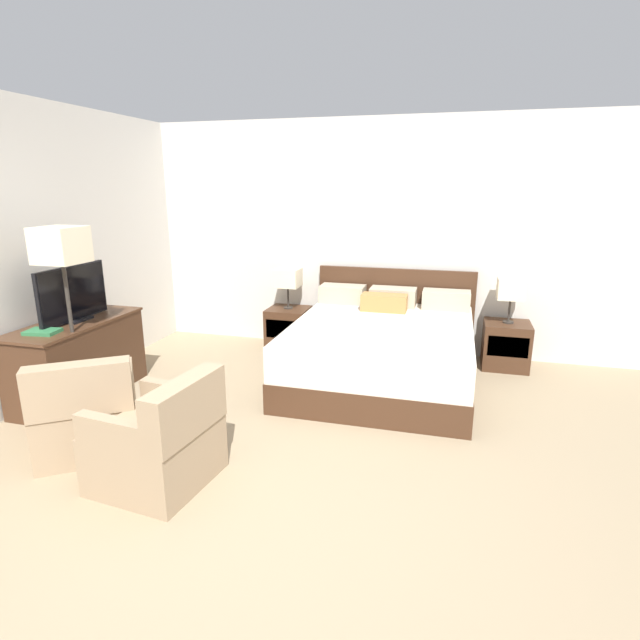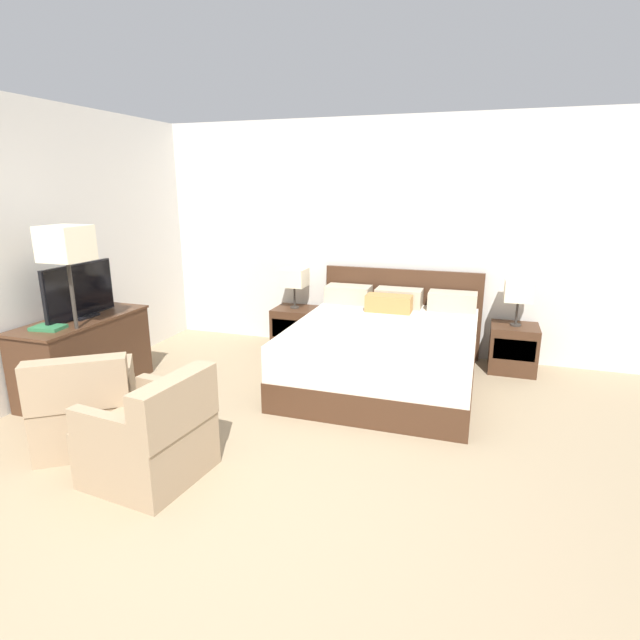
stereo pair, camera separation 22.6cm
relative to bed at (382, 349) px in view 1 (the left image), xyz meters
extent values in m
plane|color=#998466|center=(-0.41, -2.51, -0.33)|extent=(10.57, 10.57, 0.00)
cube|color=beige|center=(-0.41, 1.04, 1.00)|extent=(6.29, 0.06, 2.66)
cube|color=beige|center=(-2.98, -1.05, 1.00)|extent=(0.06, 5.32, 2.66)
cube|color=#422819|center=(0.00, -0.08, -0.19)|extent=(1.74, 1.99, 0.28)
cube|color=beige|center=(0.00, -0.08, 0.12)|extent=(1.72, 1.97, 0.33)
cube|color=#422819|center=(0.00, 0.95, 0.17)|extent=(1.80, 0.05, 1.00)
cube|color=tan|center=(-0.58, 0.75, 0.38)|extent=(0.51, 0.28, 0.20)
cube|color=tan|center=(0.00, 0.75, 0.38)|extent=(0.51, 0.28, 0.20)
cube|color=tan|center=(0.58, 0.75, 0.38)|extent=(0.51, 0.28, 0.20)
cube|color=#A87A42|center=(-0.06, 0.48, 0.37)|extent=(0.49, 0.22, 0.18)
cube|color=#422819|center=(-1.24, 0.73, -0.08)|extent=(0.48, 0.45, 0.50)
cube|color=black|center=(-1.24, 0.51, -0.03)|extent=(0.41, 0.01, 0.22)
cube|color=#422819|center=(1.24, 0.73, -0.08)|extent=(0.48, 0.45, 0.50)
cube|color=black|center=(1.24, 0.51, -0.03)|extent=(0.41, 0.01, 0.22)
cylinder|color=#332D28|center=(-1.24, 0.73, 0.18)|extent=(0.11, 0.11, 0.02)
cylinder|color=#332D28|center=(-1.24, 0.73, 0.31)|extent=(0.02, 0.02, 0.25)
cube|color=beige|center=(-1.24, 0.73, 0.54)|extent=(0.28, 0.28, 0.21)
cylinder|color=#332D28|center=(1.24, 0.73, 0.18)|extent=(0.11, 0.11, 0.02)
cylinder|color=#332D28|center=(1.24, 0.73, 0.31)|extent=(0.02, 0.02, 0.25)
cube|color=beige|center=(1.24, 0.73, 0.54)|extent=(0.28, 0.28, 0.21)
cube|color=#422819|center=(-2.65, -1.15, 0.04)|extent=(0.53, 1.26, 0.73)
cube|color=#482C1C|center=(-2.65, -1.15, 0.39)|extent=(0.55, 1.29, 0.02)
cube|color=black|center=(-2.65, -1.12, 0.41)|extent=(0.18, 0.25, 0.02)
cube|color=black|center=(-2.65, -1.12, 0.66)|extent=(0.04, 0.81, 0.50)
cube|color=black|center=(-2.63, -1.12, 0.66)|extent=(0.01, 0.79, 0.47)
cube|color=#2D7042|center=(-2.64, -1.53, 0.42)|extent=(0.28, 0.21, 0.03)
cube|color=#9E8466|center=(-1.93, -1.92, -0.13)|extent=(0.95, 0.95, 0.40)
cube|color=#9E8466|center=(-1.78, -2.14, 0.25)|extent=(0.65, 0.53, 0.36)
cube|color=#9E8466|center=(-2.17, -2.10, 0.16)|extent=(0.44, 0.56, 0.18)
cube|color=#9E8466|center=(-1.69, -1.75, 0.16)|extent=(0.44, 0.56, 0.18)
cube|color=#9E8466|center=(-1.19, -2.19, -0.13)|extent=(0.75, 0.75, 0.40)
cube|color=#9E8466|center=(-0.92, -2.22, 0.25)|extent=(0.23, 0.69, 0.36)
cube|color=#9E8466|center=(-1.22, -2.48, 0.16)|extent=(0.63, 0.16, 0.18)
cube|color=#9E8466|center=(-1.16, -1.89, 0.16)|extent=(0.63, 0.16, 0.18)
cylinder|color=#332D28|center=(-2.43, -1.43, -0.32)|extent=(0.28, 0.28, 0.02)
cylinder|color=#332D28|center=(-2.43, -1.43, 0.34)|extent=(0.03, 0.03, 1.29)
cube|color=beige|center=(-2.43, -1.43, 1.13)|extent=(0.34, 0.34, 0.29)
camera|label=1|loc=(0.65, -4.77, 1.60)|focal=28.00mm
camera|label=2|loc=(0.86, -4.70, 1.60)|focal=28.00mm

